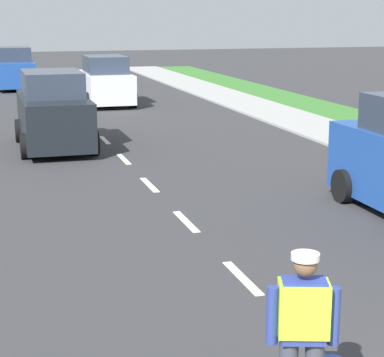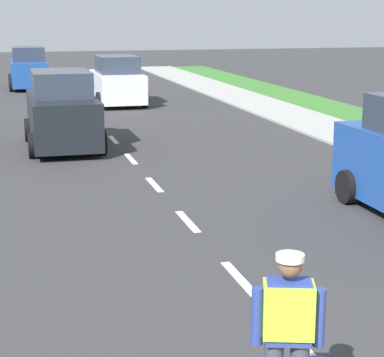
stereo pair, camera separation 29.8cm
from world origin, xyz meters
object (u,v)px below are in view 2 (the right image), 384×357
(car_oncoming_second, at_px, (62,112))
(car_oncoming_third, at_px, (29,69))
(road_worker, at_px, (290,331))
(car_outgoing_far, at_px, (117,82))

(car_oncoming_second, bearing_deg, car_oncoming_third, 90.86)
(road_worker, bearing_deg, car_oncoming_third, 91.92)
(road_worker, distance_m, car_oncoming_second, 14.83)
(road_worker, height_order, car_oncoming_third, car_oncoming_third)
(road_worker, xyz_separation_m, car_oncoming_second, (-0.81, 14.81, 0.08))
(road_worker, relative_size, car_oncoming_third, 0.43)
(car_outgoing_far, bearing_deg, car_oncoming_third, 113.76)
(car_outgoing_far, xyz_separation_m, car_oncoming_third, (-3.29, 7.48, 0.03))
(car_oncoming_second, bearing_deg, car_outgoing_far, 71.94)
(car_outgoing_far, relative_size, car_oncoming_second, 0.96)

